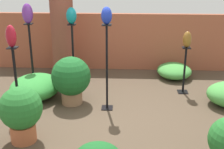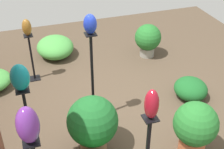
# 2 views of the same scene
# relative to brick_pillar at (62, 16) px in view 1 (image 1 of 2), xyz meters

# --- Properties ---
(ground_plane) EXTENTS (8.00, 8.00, 0.00)m
(ground_plane) POSITION_rel_brick_pillar_xyz_m (1.03, -1.90, -1.39)
(ground_plane) COLOR #4C3D2D
(brick_wall_back) EXTENTS (5.60, 0.12, 1.35)m
(brick_wall_back) POSITION_rel_brick_pillar_xyz_m (1.03, 0.63, -0.72)
(brick_wall_back) COLOR #9E5138
(brick_wall_back) RESTS_ON ground
(brick_pillar) EXTENTS (0.50, 0.50, 2.79)m
(brick_pillar) POSITION_rel_brick_pillar_xyz_m (0.00, 0.00, 0.00)
(brick_pillar) COLOR brown
(brick_pillar) RESTS_ON ground
(pedestal_ruby) EXTENTS (0.20, 0.20, 1.19)m
(pedestal_ruby) POSITION_rel_brick_pillar_xyz_m (-0.46, -1.82, -0.85)
(pedestal_ruby) COLOR black
(pedestal_ruby) RESTS_ON ground
(pedestal_teal) EXTENTS (0.20, 0.20, 1.33)m
(pedestal_teal) POSITION_rel_brick_pillar_xyz_m (0.31, -0.55, -0.78)
(pedestal_teal) COLOR black
(pedestal_teal) RESTS_ON ground
(pedestal_bronze) EXTENTS (0.20, 0.20, 0.94)m
(pedestal_bronze) POSITION_rel_brick_pillar_xyz_m (2.56, -0.78, -0.97)
(pedestal_bronze) COLOR black
(pedestal_bronze) RESTS_ON ground
(pedestal_cobalt) EXTENTS (0.20, 0.20, 1.53)m
(pedestal_cobalt) POSITION_rel_brick_pillar_xyz_m (1.07, -1.57, -0.68)
(pedestal_cobalt) COLOR black
(pedestal_cobalt) RESTS_ON ground
(pedestal_violet) EXTENTS (0.20, 0.20, 1.33)m
(pedestal_violet) POSITION_rel_brick_pillar_xyz_m (-0.56, -0.56, -0.78)
(pedestal_violet) COLOR black
(pedestal_violet) RESTS_ON ground
(art_vase_ruby) EXTENTS (0.17, 0.16, 0.37)m
(art_vase_ruby) POSITION_rel_brick_pillar_xyz_m (-0.46, -1.82, -0.02)
(art_vase_ruby) COLOR maroon
(art_vase_ruby) RESTS_ON pedestal_ruby
(art_vase_teal) EXTENTS (0.21, 0.22, 0.33)m
(art_vase_teal) POSITION_rel_brick_pillar_xyz_m (0.31, -0.55, 0.10)
(art_vase_teal) COLOR #0F727A
(art_vase_teal) RESTS_ON pedestal_teal
(art_vase_bronze) EXTENTS (0.17, 0.17, 0.31)m
(art_vase_bronze) POSITION_rel_brick_pillar_xyz_m (2.56, -0.78, -0.30)
(art_vase_bronze) COLOR brown
(art_vase_bronze) RESTS_ON pedestal_bronze
(art_vase_cobalt) EXTENTS (0.18, 0.19, 0.29)m
(art_vase_cobalt) POSITION_rel_brick_pillar_xyz_m (1.07, -1.57, 0.28)
(art_vase_cobalt) COLOR #192D9E
(art_vase_cobalt) RESTS_ON pedestal_cobalt
(art_vase_violet) EXTENTS (0.22, 0.21, 0.40)m
(art_vase_violet) POSITION_rel_brick_pillar_xyz_m (-0.56, -0.56, 0.14)
(art_vase_violet) COLOR #6B2D8C
(art_vase_violet) RESTS_ON pedestal_violet
(potted_plant_back_center) EXTENTS (0.72, 0.72, 0.90)m
(potted_plant_back_center) POSITION_rel_brick_pillar_xyz_m (0.40, -1.38, -0.89)
(potted_plant_back_center) COLOR #936B4C
(potted_plant_back_center) RESTS_ON ground
(potted_plant_walkway_edge) EXTENTS (0.62, 0.62, 0.85)m
(potted_plant_walkway_edge) POSITION_rel_brick_pillar_xyz_m (-0.09, -2.71, -0.91)
(potted_plant_walkway_edge) COLOR #B25B38
(potted_plant_walkway_edge) RESTS_ON ground
(foliage_bed_west) EXTENTS (0.77, 0.84, 0.32)m
(foliage_bed_west) POSITION_rel_brick_pillar_xyz_m (2.50, 0.07, -1.23)
(foliage_bed_west) COLOR #479942
(foliage_bed_west) RESTS_ON ground
(foliage_bed_center) EXTENTS (0.97, 1.10, 0.42)m
(foliage_bed_center) POSITION_rel_brick_pillar_xyz_m (-0.35, -1.13, -1.19)
(foliage_bed_center) COLOR #338C38
(foliage_bed_center) RESTS_ON ground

